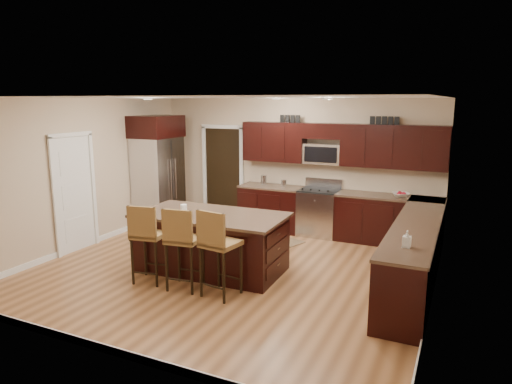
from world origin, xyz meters
The scene contains 23 objects.
floor centered at (0.00, 0.00, 0.00)m, with size 6.00×6.00×0.00m, color #9A663D.
ceiling centered at (0.00, 0.00, 2.70)m, with size 6.00×6.00×0.00m, color silver.
wall_back centered at (0.00, 2.75, 1.35)m, with size 6.00×6.00×0.00m, color #C1A98B.
wall_left centered at (-3.00, 0.00, 1.35)m, with size 5.50×5.50×0.00m, color #C1A98B.
wall_right centered at (3.00, 0.00, 1.35)m, with size 5.50×5.50×0.00m, color #C1A98B.
base_cabinets centered at (1.90, 1.45, 0.46)m, with size 4.02×3.96×0.92m.
upper_cabinets centered at (1.04, 2.58, 1.84)m, with size 4.00×0.33×0.80m.
range centered at (0.68, 2.45, 0.47)m, with size 0.76×0.64×1.11m.
microwave centered at (0.68, 2.60, 1.62)m, with size 0.76×0.31×0.40m, color silver.
doorway centered at (-1.65, 2.73, 1.03)m, with size 0.85×0.03×2.06m, color black.
pantry_door centered at (-2.98, -0.30, 1.02)m, with size 0.03×0.80×2.04m, color white.
letter_decor centered at (0.90, 2.58, 2.29)m, with size 2.20×0.03×0.15m, color black, non-canonical shape.
island centered at (-0.29, -0.13, 0.43)m, with size 2.37×1.29×0.92m.
stool_left centered at (-0.86, -0.98, 0.74)m, with size 0.51×0.51×1.19m.
stool_mid centered at (-0.25, -0.98, 0.75)m, with size 0.51×0.51×1.20m.
stool_right centered at (0.32, -0.99, 0.77)m, with size 0.52×0.52×1.23m.
refrigerator centered at (-2.62, 1.66, 1.20)m, with size 0.79×1.01×2.35m.
floor_mat centered at (0.07, 1.71, 0.01)m, with size 0.95×0.63×0.01m, color brown.
fruit_bowl centered at (2.23, 2.45, 0.96)m, with size 0.31×0.31×0.07m, color silver.
soap_bottle centered at (2.70, -0.57, 1.02)m, with size 0.09×0.10×0.21m, color #B2B2B2.
canister_tall centered at (-0.53, 2.45, 1.02)m, with size 0.12×0.12×0.21m, color silver.
canister_short centered at (-0.08, 2.45, 0.99)m, with size 0.11×0.11×0.14m, color silver.
island_jar centered at (-0.79, -0.13, 0.97)m, with size 0.10×0.10×0.10m, color white.
Camera 1 is at (3.27, -6.10, 2.66)m, focal length 32.00 mm.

